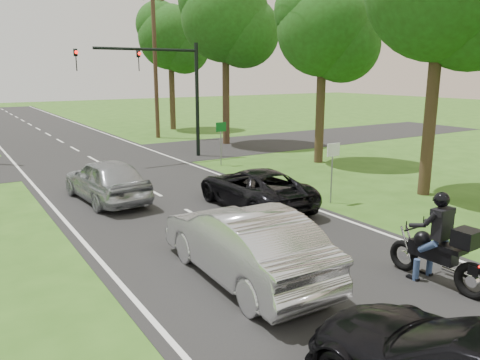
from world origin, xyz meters
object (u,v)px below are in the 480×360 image
(dark_suv, at_px, (254,188))
(utility_pole_far, at_px, (155,63))
(silver_sedan, at_px, (244,243))
(motorcycle_rider, at_px, (441,249))
(traffic_signal, at_px, (164,79))
(silver_suv, at_px, (106,179))
(sign_green, at_px, (221,133))
(sign_white, at_px, (333,158))

(dark_suv, distance_m, utility_pole_far, 18.98)
(silver_sedan, bearing_deg, utility_pole_far, -106.48)
(motorcycle_rider, xyz_separation_m, traffic_signal, (1.21, 17.08, 3.32))
(motorcycle_rider, xyz_separation_m, dark_suv, (-0.02, 7.08, -0.14))
(traffic_signal, distance_m, utility_pole_far, 8.55)
(dark_suv, height_order, silver_sedan, silver_sedan)
(dark_suv, bearing_deg, utility_pole_far, -101.41)
(silver_suv, height_order, traffic_signal, traffic_signal)
(motorcycle_rider, height_order, traffic_signal, traffic_signal)
(dark_suv, relative_size, sign_green, 2.28)
(traffic_signal, xyz_separation_m, sign_green, (1.56, -3.02, -2.54))
(silver_suv, bearing_deg, sign_white, 140.88)
(traffic_signal, bearing_deg, utility_pole_far, 70.32)
(utility_pole_far, xyz_separation_m, sign_white, (-1.50, -19.02, -3.49))
(silver_sedan, xyz_separation_m, sign_white, (5.96, 3.52, 0.76))
(dark_suv, height_order, utility_pole_far, utility_pole_far)
(silver_sedan, bearing_deg, silver_suv, -83.84)
(traffic_signal, xyz_separation_m, utility_pole_far, (2.86, 8.00, 0.95))
(utility_pole_far, distance_m, sign_white, 19.39)
(traffic_signal, distance_m, sign_green, 4.24)
(motorcycle_rider, distance_m, silver_suv, 11.31)
(silver_suv, height_order, sign_green, sign_green)
(traffic_signal, relative_size, utility_pole_far, 0.64)
(sign_green, bearing_deg, sign_white, -91.43)
(sign_white, bearing_deg, sign_green, 88.57)
(dark_suv, bearing_deg, traffic_signal, -95.61)
(utility_pole_far, distance_m, sign_green, 11.63)
(dark_suv, distance_m, silver_suv, 5.30)
(silver_suv, distance_m, sign_white, 8.01)
(dark_suv, bearing_deg, silver_suv, -39.96)
(motorcycle_rider, relative_size, traffic_signal, 0.38)
(motorcycle_rider, bearing_deg, traffic_signal, 84.48)
(traffic_signal, distance_m, sign_white, 11.39)
(silver_suv, distance_m, utility_pole_far, 17.14)
(sign_white, bearing_deg, traffic_signal, 97.05)
(dark_suv, height_order, silver_suv, silver_suv)
(silver_suv, bearing_deg, utility_pole_far, -123.66)
(dark_suv, relative_size, utility_pole_far, 0.48)
(utility_pole_far, bearing_deg, sign_white, -94.51)
(motorcycle_rider, relative_size, silver_suv, 0.53)
(silver_sedan, height_order, traffic_signal, traffic_signal)
(dark_suv, height_order, sign_white, sign_white)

